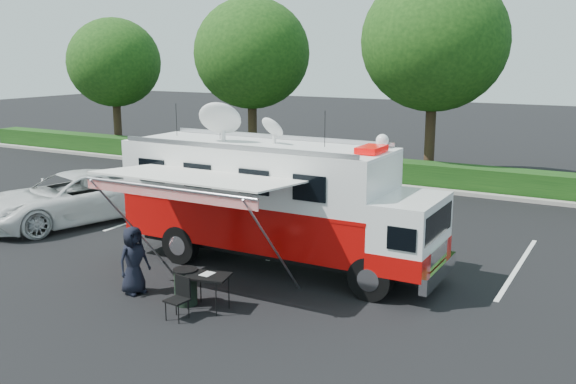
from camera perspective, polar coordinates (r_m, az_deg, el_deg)
name	(u,v)px	position (r m, az deg, el deg)	size (l,w,h in m)	color
ground_plane	(279,266)	(16.93, -0.83, -6.61)	(120.00, 120.00, 0.00)	black
back_border	(460,65)	(27.64, 15.04, 10.88)	(60.00, 6.14, 8.87)	#9E998E
stall_lines	(314,236)	(19.67, 2.28, -3.90)	(24.12, 5.50, 0.01)	silver
command_truck	(276,201)	(16.48, -1.07, -0.80)	(8.51, 2.34, 4.09)	black
awning	(193,181)	(14.74, -8.43, 0.99)	(4.65, 2.42, 2.81)	silver
white_suv	(73,222)	(22.39, -18.60, -2.55)	(2.72, 5.90, 1.64)	silver
person	(135,293)	(15.54, -13.42, -8.72)	(0.78, 0.51, 1.60)	black
folding_table	(208,277)	(14.08, -7.15, -7.51)	(1.05, 0.85, 0.79)	black
folding_chair	(180,294)	(13.80, -9.59, -8.94)	(0.47, 0.49, 0.89)	black
trash_bin	(186,286)	(14.53, -9.08, -8.29)	(0.55, 0.55, 0.82)	black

